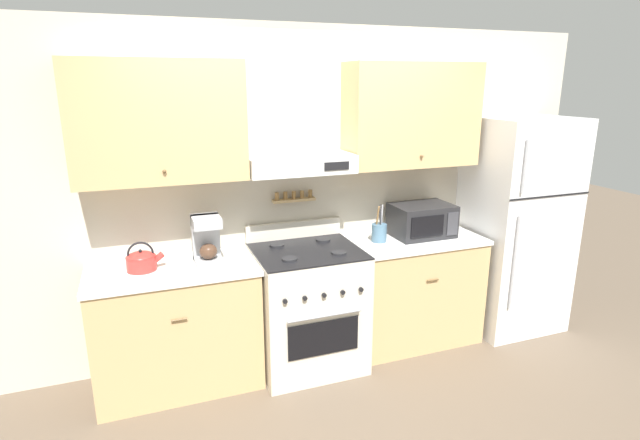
{
  "coord_description": "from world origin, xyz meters",
  "views": [
    {
      "loc": [
        -1.13,
        -3.05,
        2.14
      ],
      "look_at": [
        0.1,
        0.25,
        1.15
      ],
      "focal_mm": 28.0,
      "sensor_mm": 36.0,
      "label": 1
    }
  ],
  "objects_px": {
    "utensil_crock": "(379,232)",
    "coffee_maker": "(207,238)",
    "microwave": "(422,220)",
    "tea_kettle": "(142,260)",
    "stove_range": "(307,307)",
    "refrigerator": "(516,225)"
  },
  "relations": [
    {
      "from": "coffee_maker",
      "to": "utensil_crock",
      "type": "bearing_deg",
      "value": -1.42
    },
    {
      "from": "stove_range",
      "to": "utensil_crock",
      "type": "distance_m",
      "value": 0.82
    },
    {
      "from": "tea_kettle",
      "to": "microwave",
      "type": "height_order",
      "value": "microwave"
    },
    {
      "from": "tea_kettle",
      "to": "microwave",
      "type": "bearing_deg",
      "value": 0.47
    },
    {
      "from": "refrigerator",
      "to": "utensil_crock",
      "type": "xyz_separation_m",
      "value": [
        -1.29,
        0.08,
        0.06
      ]
    },
    {
      "from": "stove_range",
      "to": "coffee_maker",
      "type": "height_order",
      "value": "coffee_maker"
    },
    {
      "from": "stove_range",
      "to": "refrigerator",
      "type": "distance_m",
      "value": 1.98
    },
    {
      "from": "tea_kettle",
      "to": "utensil_crock",
      "type": "distance_m",
      "value": 1.79
    },
    {
      "from": "refrigerator",
      "to": "coffee_maker",
      "type": "bearing_deg",
      "value": 177.61
    },
    {
      "from": "coffee_maker",
      "to": "utensil_crock",
      "type": "distance_m",
      "value": 1.35
    },
    {
      "from": "refrigerator",
      "to": "utensil_crock",
      "type": "bearing_deg",
      "value": 176.61
    },
    {
      "from": "refrigerator",
      "to": "stove_range",
      "type": "bearing_deg",
      "value": -179.91
    },
    {
      "from": "refrigerator",
      "to": "coffee_maker",
      "type": "height_order",
      "value": "refrigerator"
    },
    {
      "from": "coffee_maker",
      "to": "utensil_crock",
      "type": "xyz_separation_m",
      "value": [
        1.34,
        -0.03,
        -0.09
      ]
    },
    {
      "from": "stove_range",
      "to": "microwave",
      "type": "relative_size",
      "value": 2.2
    },
    {
      "from": "coffee_maker",
      "to": "refrigerator",
      "type": "bearing_deg",
      "value": -2.39
    },
    {
      "from": "coffee_maker",
      "to": "microwave",
      "type": "height_order",
      "value": "coffee_maker"
    },
    {
      "from": "stove_range",
      "to": "coffee_maker",
      "type": "xyz_separation_m",
      "value": [
        -0.71,
        0.11,
        0.6
      ]
    },
    {
      "from": "utensil_crock",
      "to": "coffee_maker",
      "type": "bearing_deg",
      "value": 178.58
    },
    {
      "from": "stove_range",
      "to": "tea_kettle",
      "type": "relative_size",
      "value": 4.22
    },
    {
      "from": "utensil_crock",
      "to": "tea_kettle",
      "type": "bearing_deg",
      "value": -180.0
    },
    {
      "from": "refrigerator",
      "to": "microwave",
      "type": "bearing_deg",
      "value": 173.98
    }
  ]
}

